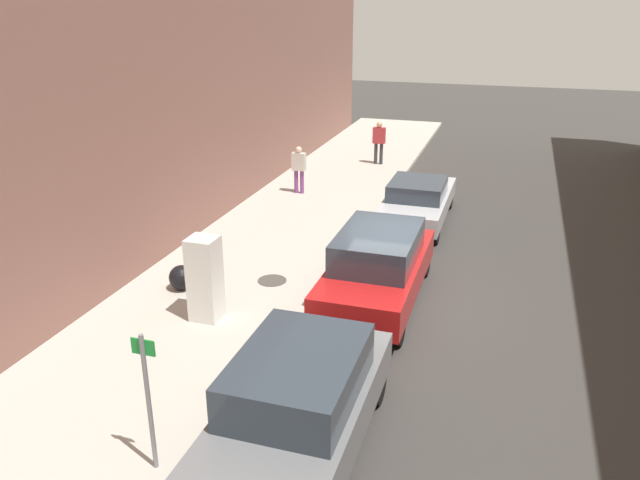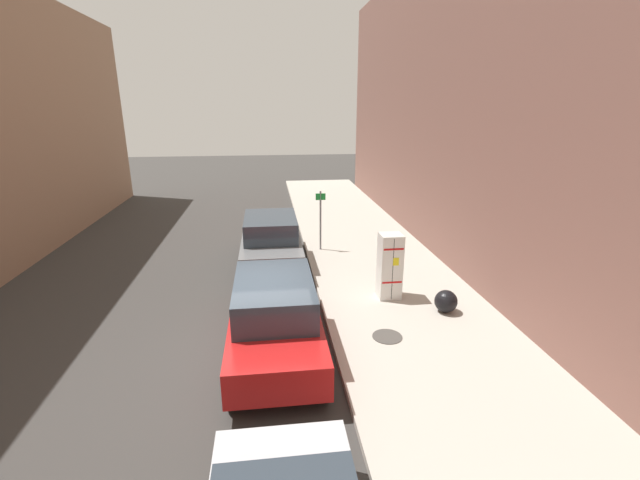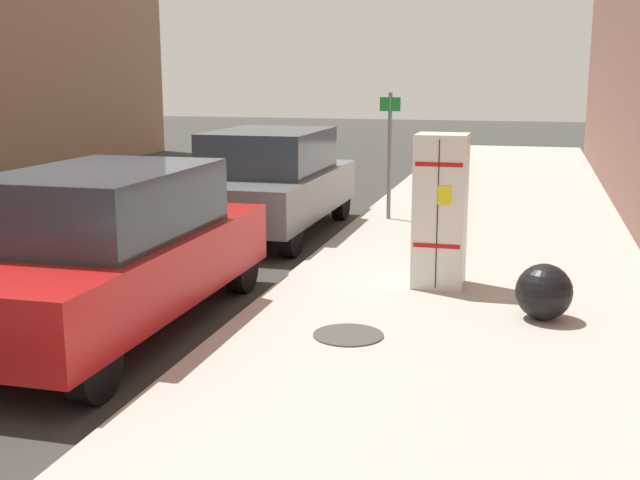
% 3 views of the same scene
% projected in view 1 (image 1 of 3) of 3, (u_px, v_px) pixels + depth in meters
% --- Properties ---
extents(ground_plane, '(80.00, 80.00, 0.00)m').
position_uv_depth(ground_plane, '(393.00, 301.00, 14.50)').
color(ground_plane, '#383533').
extents(sidewalk_slab, '(4.58, 44.00, 0.15)m').
position_uv_depth(sidewalk_slab, '(237.00, 277.00, 15.58)').
color(sidewalk_slab, '#B2ADA0').
rests_on(sidewalk_slab, ground).
extents(building_facade_near, '(1.83, 39.60, 10.77)m').
position_uv_depth(building_facade_near, '(101.00, 53.00, 14.55)').
color(building_facade_near, '#7F564C').
rests_on(building_facade_near, ground).
extents(discarded_refrigerator, '(0.61, 0.60, 1.84)m').
position_uv_depth(discarded_refrigerator, '(205.00, 279.00, 13.12)').
color(discarded_refrigerator, silver).
rests_on(discarded_refrigerator, sidewalk_slab).
extents(manhole_cover, '(0.70, 0.70, 0.02)m').
position_uv_depth(manhole_cover, '(272.00, 280.00, 15.20)').
color(manhole_cover, '#47443F').
rests_on(manhole_cover, sidewalk_slab).
extents(street_sign_post, '(0.36, 0.07, 2.22)m').
position_uv_depth(street_sign_post, '(148.00, 395.00, 8.74)').
color(street_sign_post, slate).
rests_on(street_sign_post, sidewalk_slab).
extents(trash_bag, '(0.59, 0.59, 0.59)m').
position_uv_depth(trash_bag, '(182.00, 278.00, 14.67)').
color(trash_bag, black).
rests_on(trash_bag, sidewalk_slab).
extents(pedestrian_walking_far, '(0.48, 0.22, 1.66)m').
position_uv_depth(pedestrian_walking_far, '(299.00, 166.00, 21.69)').
color(pedestrian_walking_far, '#7A3D7F').
rests_on(pedestrian_walking_far, sidewalk_slab).
extents(pedestrian_standing_near, '(0.51, 0.23, 1.75)m').
position_uv_depth(pedestrian_standing_near, '(379.00, 139.00, 25.51)').
color(pedestrian_standing_near, '#333338').
rests_on(pedestrian_standing_near, sidewalk_slab).
extents(parked_suv_gray, '(1.96, 4.46, 1.76)m').
position_uv_depth(parked_suv_gray, '(299.00, 403.00, 9.38)').
color(parked_suv_gray, slate).
rests_on(parked_suv_gray, ground).
extents(parked_suv_red, '(1.93, 4.71, 1.73)m').
position_uv_depth(parked_suv_red, '(378.00, 266.00, 14.21)').
color(parked_suv_red, red).
rests_on(parked_suv_red, ground).
extents(parked_sedan_silver, '(1.84, 4.60, 1.40)m').
position_uv_depth(parked_sedan_silver, '(418.00, 200.00, 19.33)').
color(parked_sedan_silver, silver).
rests_on(parked_sedan_silver, ground).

